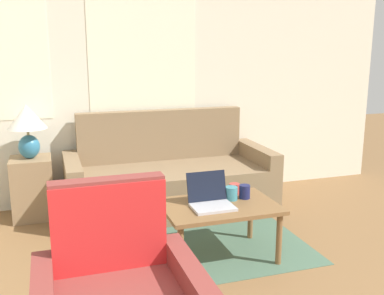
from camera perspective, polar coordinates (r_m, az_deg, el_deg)
name	(u,v)px	position (r m, az deg, el deg)	size (l,w,h in m)	color
wall_back	(78,75)	(4.59, -14.23, 8.87)	(6.83, 0.06, 2.60)	silver
rug	(196,229)	(4.03, 0.54, -10.36)	(1.54, 1.87, 0.01)	#476651
couch	(169,181)	(4.48, -2.95, -4.25)	(1.99, 0.85, 0.95)	#846B4C
side_table	(33,188)	(4.48, -19.59, -4.87)	(0.37, 0.37, 0.58)	#937551
table_lamp	(27,124)	(4.34, -20.19, 2.86)	(0.35, 0.35, 0.50)	teal
coffee_table	(219,211)	(3.42, 3.50, -8.02)	(0.86, 0.59, 0.43)	brown
laptop	(210,199)	(3.34, 2.36, -6.56)	(0.31, 0.29, 0.24)	#B7B7BC
cup_navy	(234,189)	(3.63, 5.40, -5.22)	(0.08, 0.08, 0.08)	#B23D38
cup_yellow	(245,192)	(3.53, 6.70, -5.60)	(0.09, 0.09, 0.11)	#191E4C
cup_white	(231,193)	(3.49, 5.00, -5.82)	(0.10, 0.10, 0.10)	teal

